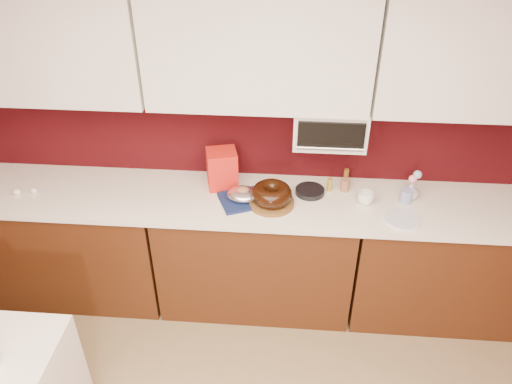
{
  "coord_description": "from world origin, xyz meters",
  "views": [
    {
      "loc": [
        0.22,
        -0.74,
        2.76
      ],
      "look_at": [
        0.01,
        1.84,
        1.02
      ],
      "focal_mm": 35.0,
      "sensor_mm": 36.0,
      "label": 1
    }
  ],
  "objects_px": {
    "blue_jar": "(406,196)",
    "foil_ham_nest": "(243,194)",
    "coffee_mug": "(366,197)",
    "pandoro_box": "(222,169)",
    "flower_vase": "(411,190)",
    "toaster_oven": "(330,124)",
    "bundt_cake": "(272,194)"
  },
  "relations": [
    {
      "from": "foil_ham_nest",
      "to": "pandoro_box",
      "type": "height_order",
      "value": "pandoro_box"
    },
    {
      "from": "toaster_oven",
      "to": "blue_jar",
      "type": "height_order",
      "value": "toaster_oven"
    },
    {
      "from": "foil_ham_nest",
      "to": "coffee_mug",
      "type": "distance_m",
      "value": 0.79
    },
    {
      "from": "foil_ham_nest",
      "to": "blue_jar",
      "type": "bearing_deg",
      "value": 4.13
    },
    {
      "from": "pandoro_box",
      "to": "blue_jar",
      "type": "xyz_separation_m",
      "value": [
        1.21,
        -0.1,
        -0.09
      ]
    },
    {
      "from": "foil_ham_nest",
      "to": "flower_vase",
      "type": "height_order",
      "value": "flower_vase"
    },
    {
      "from": "blue_jar",
      "to": "foil_ham_nest",
      "type": "bearing_deg",
      "value": -175.87
    },
    {
      "from": "toaster_oven",
      "to": "flower_vase",
      "type": "relative_size",
      "value": 3.4
    },
    {
      "from": "bundt_cake",
      "to": "pandoro_box",
      "type": "distance_m",
      "value": 0.4
    },
    {
      "from": "toaster_oven",
      "to": "bundt_cake",
      "type": "distance_m",
      "value": 0.57
    },
    {
      "from": "flower_vase",
      "to": "bundt_cake",
      "type": "bearing_deg",
      "value": -170.89
    },
    {
      "from": "foil_ham_nest",
      "to": "coffee_mug",
      "type": "relative_size",
      "value": 2.06
    },
    {
      "from": "bundt_cake",
      "to": "foil_ham_nest",
      "type": "height_order",
      "value": "bundt_cake"
    },
    {
      "from": "foil_ham_nest",
      "to": "blue_jar",
      "type": "height_order",
      "value": "same"
    },
    {
      "from": "coffee_mug",
      "to": "toaster_oven",
      "type": "bearing_deg",
      "value": 147.96
    },
    {
      "from": "flower_vase",
      "to": "blue_jar",
      "type": "bearing_deg",
      "value": -123.59
    },
    {
      "from": "blue_jar",
      "to": "flower_vase",
      "type": "xyz_separation_m",
      "value": [
        0.03,
        0.05,
        0.02
      ]
    },
    {
      "from": "foil_ham_nest",
      "to": "pandoro_box",
      "type": "relative_size",
      "value": 0.78
    },
    {
      "from": "foil_ham_nest",
      "to": "pandoro_box",
      "type": "distance_m",
      "value": 0.25
    },
    {
      "from": "toaster_oven",
      "to": "bundt_cake",
      "type": "bearing_deg",
      "value": -147.36
    },
    {
      "from": "bundt_cake",
      "to": "coffee_mug",
      "type": "xyz_separation_m",
      "value": [
        0.6,
        0.06,
        -0.03
      ]
    },
    {
      "from": "pandoro_box",
      "to": "coffee_mug",
      "type": "distance_m",
      "value": 0.96
    },
    {
      "from": "toaster_oven",
      "to": "foil_ham_nest",
      "type": "xyz_separation_m",
      "value": [
        -0.53,
        -0.2,
        -0.42
      ]
    },
    {
      "from": "blue_jar",
      "to": "flower_vase",
      "type": "relative_size",
      "value": 0.71
    },
    {
      "from": "foil_ham_nest",
      "to": "flower_vase",
      "type": "distance_m",
      "value": 1.09
    },
    {
      "from": "toaster_oven",
      "to": "flower_vase",
      "type": "xyz_separation_m",
      "value": [
        0.55,
        -0.08,
        -0.41
      ]
    },
    {
      "from": "toaster_oven",
      "to": "flower_vase",
      "type": "distance_m",
      "value": 0.69
    },
    {
      "from": "bundt_cake",
      "to": "coffee_mug",
      "type": "relative_size",
      "value": 2.58
    },
    {
      "from": "coffee_mug",
      "to": "flower_vase",
      "type": "bearing_deg",
      "value": 15.86
    },
    {
      "from": "toaster_oven",
      "to": "bundt_cake",
      "type": "xyz_separation_m",
      "value": [
        -0.35,
        -0.22,
        -0.39
      ]
    },
    {
      "from": "toaster_oven",
      "to": "pandoro_box",
      "type": "bearing_deg",
      "value": -177.92
    },
    {
      "from": "toaster_oven",
      "to": "coffee_mug",
      "type": "distance_m",
      "value": 0.52
    }
  ]
}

